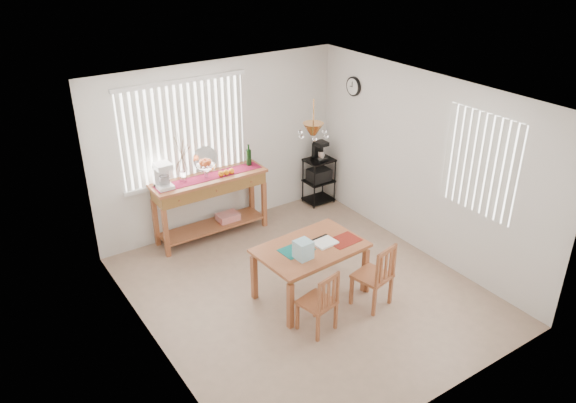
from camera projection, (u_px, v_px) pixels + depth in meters
ground at (305, 291)px, 7.36m from camera, size 4.00×4.50×0.01m
room_shell at (306, 172)px, 6.61m from camera, size 4.20×4.70×2.70m
sideboard at (211, 192)px, 8.34m from camera, size 1.74×0.49×0.98m
sideboard_items at (191, 171)px, 8.03m from camera, size 1.66×0.42×0.75m
wire_cart at (319, 177)px, 9.47m from camera, size 0.46×0.37×0.79m
cart_items at (319, 151)px, 9.27m from camera, size 0.19×0.22×0.32m
dining_table at (311, 252)px, 7.01m from camera, size 1.39×0.95×0.71m
table_items at (309, 248)px, 6.78m from camera, size 1.05×0.46×0.23m
chair_left at (319, 303)px, 6.47m from camera, size 0.44×0.44×0.81m
chair_right at (375, 276)px, 6.89m from camera, size 0.48×0.48×0.88m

